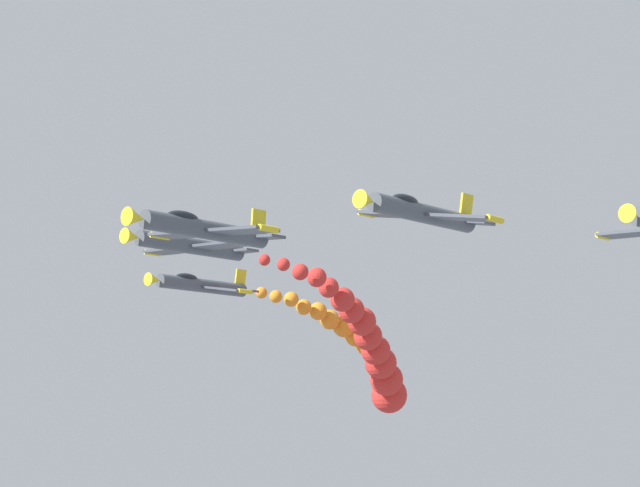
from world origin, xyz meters
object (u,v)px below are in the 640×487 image
airplane_lead (204,229)px  airplane_right_outer (201,285)px  airplane_right_inner (189,245)px  airplane_left_inner (422,213)px

airplane_lead → airplane_right_outer: 27.17m
airplane_right_outer → airplane_lead: bearing=138.5°
airplane_lead → airplane_right_inner: 12.17m
airplane_lead → airplane_right_outer: airplane_right_outer is taller
airplane_left_inner → airplane_right_outer: 31.12m
airplane_left_inner → airplane_right_outer: airplane_left_inner is taller
airplane_lead → airplane_right_outer: (20.35, -18.01, 0.11)m
airplane_left_inner → airplane_right_outer: (29.57, -9.65, -0.85)m
airplane_lead → airplane_right_outer: size_ratio=1.00×
airplane_left_inner → airplane_right_inner: airplane_right_inner is taller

